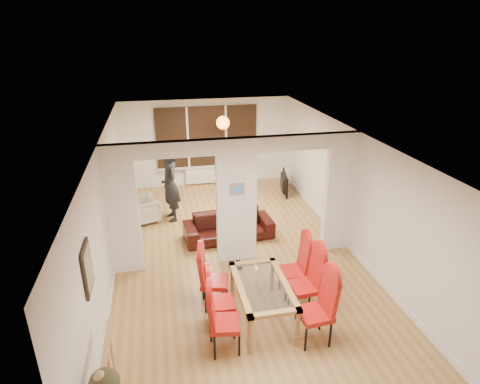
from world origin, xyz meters
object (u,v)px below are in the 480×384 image
object	(u,v)px
television	(281,183)
person	(170,185)
dining_chair_lb	(221,299)
sofa	(229,226)
coffee_table	(240,208)
dining_chair_rb	(305,282)
dining_chair_la	(225,319)
dining_chair_rc	(293,268)
bottle	(230,200)
dining_chair_ra	(315,309)
dining_chair_lc	(214,277)
armchair	(144,210)
dining_table	(262,302)
bowl	(233,203)

from	to	relation	value
television	person	bearing A→B (deg)	120.24
dining_chair_lb	person	world-z (taller)	person
sofa	coffee_table	distance (m)	1.44
dining_chair_rb	dining_chair_la	bearing A→B (deg)	-162.19
sofa	person	distance (m)	1.87
dining_chair_rc	bottle	world-z (taller)	dining_chair_rc
dining_chair_ra	television	xyz separation A→B (m)	(1.32, 5.88, -0.29)
dining_chair_ra	bottle	bearing A→B (deg)	90.08
person	television	world-z (taller)	person
dining_chair_lc	dining_chair_rc	bearing A→B (deg)	14.72
dining_chair_la	bottle	bearing A→B (deg)	87.60
dining_chair_lb	bottle	size ratio (longest dim) A/B	4.02
dining_chair_rc	dining_chair_la	bearing A→B (deg)	-142.54
dining_chair_ra	bottle	size ratio (longest dim) A/B	4.46
dining_chair_la	dining_chair_rb	bearing A→B (deg)	31.16
armchair	coffee_table	distance (m)	2.46
armchair	bottle	world-z (taller)	armchair
television	bottle	size ratio (longest dim) A/B	3.95
dining_table	dining_chair_lc	world-z (taller)	dining_chair_lc
dining_chair_lc	coffee_table	world-z (taller)	dining_chair_lc
dining_chair_lb	person	distance (m)	4.22
dining_chair_rc	person	distance (m)	4.10
dining_table	dining_chair_la	world-z (taller)	dining_chair_la
dining_chair_la	sofa	world-z (taller)	dining_chair_la
dining_chair_la	dining_chair_ra	xyz separation A→B (m)	(1.37, -0.10, 0.03)
dining_chair_lb	bottle	xyz separation A→B (m)	(0.93, 4.24, -0.19)
coffee_table	dining_chair_ra	bearing A→B (deg)	-88.15
dining_chair_la	bowl	world-z (taller)	dining_chair_la
dining_chair_rb	coffee_table	world-z (taller)	dining_chair_rb
dining_chair_lc	bottle	distance (m)	3.81
dining_chair_lc	dining_chair_lb	bearing A→B (deg)	-73.37
armchair	bowl	distance (m)	2.29
dining_chair_rc	armchair	size ratio (longest dim) A/B	1.62
dining_chair_lc	dining_chair_ra	xyz separation A→B (m)	(1.36, -1.17, 0.03)
dining_table	sofa	xyz separation A→B (m)	(-0.04, 2.87, -0.05)
dining_chair_lb	coffee_table	distance (m)	4.41
dining_chair_lb	bowl	size ratio (longest dim) A/B	4.48
dining_chair_rc	person	world-z (taller)	person
dining_chair_la	television	bearing A→B (deg)	74.21
armchair	dining_chair_la	bearing A→B (deg)	-3.29
dining_chair_rc	sofa	world-z (taller)	dining_chair_rc
dining_chair_lb	bowl	distance (m)	4.40
coffee_table	television	bearing A→B (deg)	35.74
armchair	television	bearing A→B (deg)	87.69
dining_chair_rb	armchair	size ratio (longest dim) A/B	1.68
dining_chair_rc	bowl	world-z (taller)	dining_chair_rc
dining_chair_lc	dining_chair_rb	world-z (taller)	dining_chair_rb
dining_table	coffee_table	distance (m)	4.24
dining_chair_la	coffee_table	bearing A→B (deg)	84.72
dining_chair_ra	dining_chair_lb	bearing A→B (deg)	151.22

